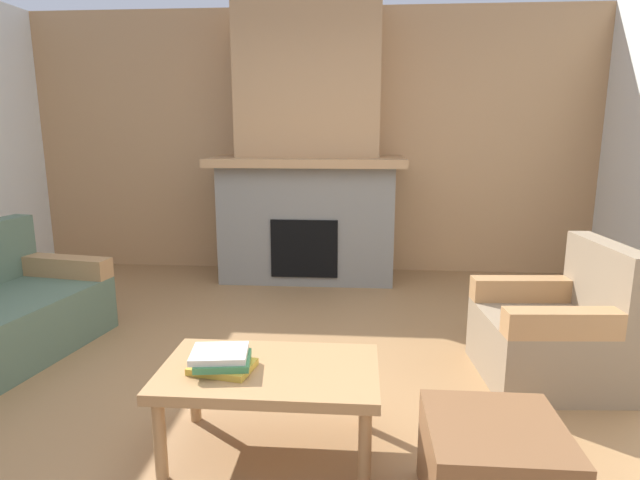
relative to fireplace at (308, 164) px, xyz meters
name	(u,v)px	position (x,y,z in m)	size (l,w,h in m)	color
ground	(262,405)	(0.00, -2.62, -1.16)	(9.00, 9.00, 0.00)	olive
wall_back_wood_panel	(311,144)	(0.00, 0.38, 0.19)	(6.00, 0.12, 2.70)	tan
fireplace	(308,164)	(0.00, 0.00, 0.00)	(1.90, 0.82, 2.70)	gray
armchair	(556,333)	(1.72, -2.16, -0.87)	(0.81, 0.81, 0.85)	#847056
coffee_table	(270,378)	(0.12, -3.04, -0.79)	(1.00, 0.60, 0.43)	#A87A4C
ottoman	(493,471)	(1.06, -3.40, -0.96)	(0.52, 0.52, 0.40)	brown
book_stack_near_edge	(222,361)	(-0.09, -3.08, -0.69)	(0.30, 0.25, 0.09)	gold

